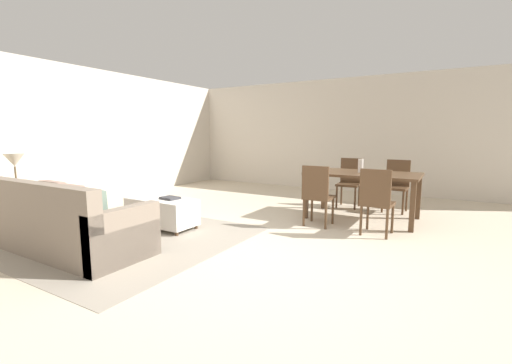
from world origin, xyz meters
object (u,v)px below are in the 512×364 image
book_on_ottoman (170,198)px  dining_chair_far_right (397,182)px  ottoman_table (162,211)px  couch (67,226)px  vase_centerpiece (361,166)px  dining_chair_near_left (317,192)px  dining_chair_far_left (350,179)px  side_table (18,200)px  table_lamp (14,162)px  dining_table (363,178)px  dining_chair_near_right (376,198)px

book_on_ottoman → dining_chair_far_right: bearing=47.3°
ottoman_table → book_on_ottoman: size_ratio=4.02×
couch → ottoman_table: size_ratio=1.95×
vase_centerpiece → book_on_ottoman: vase_centerpiece is taller
vase_centerpiece → dining_chair_near_left: bearing=-116.9°
dining_chair_far_right → book_on_ottoman: size_ratio=3.54×
book_on_ottoman → couch: bearing=-104.4°
ottoman_table → dining_chair_far_left: dining_chair_far_left is taller
side_table → table_lamp: size_ratio=1.12×
ottoman_table → dining_chair_near_left: dining_chair_near_left is taller
couch → ottoman_table: bearing=81.0°
side_table → dining_chair_far_right: dining_chair_far_right is taller
ottoman_table → dining_table: dining_table is taller
couch → dining_chair_far_right: (3.01, 4.23, 0.22)m
table_lamp → vase_centerpiece: table_lamp is taller
ottoman_table → dining_table: size_ratio=0.61×
couch → dining_chair_far_left: bearing=62.7°
ottoman_table → dining_chair_far_left: (1.97, 2.91, 0.27)m
side_table → book_on_ottoman: bearing=36.5°
dining_chair_near_right → table_lamp: bearing=-151.3°
side_table → dining_chair_far_left: bearing=49.6°
side_table → dining_chair_near_left: 4.24m
dining_chair_near_left → dining_chair_far_left: same height
dining_chair_far_right → book_on_ottoman: bearing=-132.7°
table_lamp → dining_chair_far_right: 6.00m
vase_centerpiece → table_lamp: bearing=-140.1°
side_table → dining_chair_near_right: 4.94m
ottoman_table → table_lamp: 2.08m
ottoman_table → dining_chair_near_left: 2.32m
ottoman_table → vase_centerpiece: bearing=41.0°
ottoman_table → dining_chair_far_right: bearing=46.2°
dining_chair_near_right → side_table: bearing=-151.3°
ottoman_table → vase_centerpiece: 3.20m
ottoman_table → side_table: (-1.53, -1.20, 0.22)m
ottoman_table → dining_chair_near_right: dining_chair_near_right is taller
table_lamp → dining_table: (3.94, 3.26, -0.33)m
table_lamp → dining_chair_near_left: 4.26m
dining_table → vase_centerpiece: vase_centerpiece is taller
dining_chair_near_left → table_lamp: bearing=-145.1°
ottoman_table → table_lamp: size_ratio=1.99×
dining_chair_near_right → dining_chair_far_right: same height
couch → side_table: 1.34m
couch → dining_chair_far_left: (2.18, 4.22, 0.22)m
dining_chair_near_right → dining_table: bearing=114.0°
dining_chair_near_left → dining_chair_far_right: (0.86, 1.70, 0.00)m
dining_chair_near_left → dining_table: bearing=60.7°
dining_chair_far_right → dining_chair_far_left: bearing=-178.8°
couch → vase_centerpiece: bearing=52.6°
side_table → dining_table: bearing=39.6°
dining_chair_far_left → table_lamp: bearing=-130.4°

